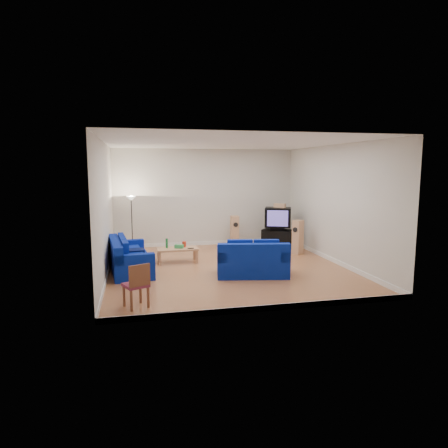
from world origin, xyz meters
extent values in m
cube|color=brown|center=(0.00, 0.00, 0.00)|extent=(6.00, 6.50, 0.01)
cube|color=white|center=(0.00, 0.00, 3.20)|extent=(6.00, 6.50, 0.01)
cube|color=silver|center=(0.00, 3.25, 1.60)|extent=(6.00, 0.01, 3.20)
cube|color=silver|center=(0.00, -3.25, 1.60)|extent=(6.00, 0.01, 3.20)
cube|color=silver|center=(-3.00, 0.00, 1.60)|extent=(0.01, 6.50, 3.20)
cube|color=silver|center=(3.00, 0.00, 1.60)|extent=(0.01, 6.50, 3.20)
cube|color=white|center=(0.00, 3.24, 0.06)|extent=(6.00, 0.02, 0.12)
cube|color=white|center=(0.00, -3.24, 0.06)|extent=(6.00, 0.02, 0.12)
cube|color=white|center=(-2.99, 0.00, 0.06)|extent=(0.02, 6.50, 0.12)
cube|color=white|center=(2.99, 0.00, 0.06)|extent=(0.02, 6.50, 0.12)
cube|color=navy|center=(-2.45, 0.20, 0.20)|extent=(1.14, 2.20, 0.40)
cube|color=navy|center=(-2.80, 0.16, 0.61)|extent=(0.44, 2.12, 0.41)
cube|color=navy|center=(-2.55, 1.14, 0.52)|extent=(0.93, 0.31, 0.23)
cube|color=navy|center=(-2.35, -0.75, 0.52)|extent=(0.93, 0.31, 0.23)
cube|color=#060E37|center=(-2.31, 0.21, 0.50)|extent=(0.42, 0.42, 0.12)
cube|color=navy|center=(0.43, -0.80, 0.21)|extent=(1.84, 1.24, 0.42)
cube|color=navy|center=(0.36, -1.16, 0.63)|extent=(1.70, 0.53, 0.43)
cube|color=navy|center=(-0.29, -0.67, 0.54)|extent=(0.39, 0.97, 0.24)
cube|color=navy|center=(1.15, -0.94, 0.54)|extent=(0.39, 0.97, 0.24)
cube|color=#060E37|center=(0.46, -0.66, 0.52)|extent=(0.46, 0.46, 0.12)
cube|color=tan|center=(-1.20, 0.89, 0.38)|extent=(1.11, 0.57, 0.05)
cube|color=tan|center=(-1.70, 0.66, 0.18)|extent=(0.06, 0.06, 0.35)
cube|color=tan|center=(-1.71, 1.11, 0.18)|extent=(0.06, 0.06, 0.35)
cube|color=tan|center=(-0.69, 0.67, 0.18)|extent=(0.06, 0.06, 0.35)
cube|color=tan|center=(-0.70, 1.12, 0.18)|extent=(0.06, 0.06, 0.35)
cylinder|color=#197233|center=(-1.48, 0.95, 0.53)|extent=(0.07, 0.07, 0.27)
cube|color=green|center=(-1.15, 0.88, 0.45)|extent=(0.26, 0.21, 0.10)
cylinder|color=red|center=(-1.00, 1.01, 0.48)|extent=(0.14, 0.14, 0.15)
cube|color=black|center=(-0.85, 0.74, 0.41)|extent=(0.17, 0.07, 0.02)
cube|color=black|center=(2.21, 2.23, 0.30)|extent=(1.10, 1.03, 0.59)
cube|color=black|center=(2.19, 2.23, 0.64)|extent=(0.54, 0.51, 0.10)
cube|color=black|center=(2.18, 2.18, 1.01)|extent=(0.98, 0.86, 0.63)
cube|color=#4C3F8B|center=(2.06, 1.90, 1.01)|extent=(0.61, 0.27, 0.50)
cube|color=tan|center=(2.24, 2.19, 1.39)|extent=(0.37, 0.36, 0.13)
cube|color=tan|center=(0.87, 2.70, 0.51)|extent=(0.25, 0.31, 1.03)
cylinder|color=black|center=(0.87, 2.54, 0.76)|extent=(0.15, 0.03, 0.15)
cube|color=tan|center=(2.45, 1.18, 0.52)|extent=(0.39, 0.37, 1.03)
cylinder|color=black|center=(2.32, 1.09, 0.76)|extent=(0.11, 0.14, 0.15)
cylinder|color=black|center=(-2.41, 2.55, 0.01)|extent=(0.22, 0.22, 0.03)
cylinder|color=black|center=(-2.41, 2.55, 0.83)|extent=(0.03, 0.03, 1.62)
cone|color=white|center=(-2.41, 2.55, 1.67)|extent=(0.30, 0.30, 0.13)
cube|color=brown|center=(-2.41, -2.72, 0.20)|extent=(0.05, 0.05, 0.41)
cube|color=brown|center=(-2.55, -2.42, 0.20)|extent=(0.05, 0.05, 0.41)
cube|color=brown|center=(-2.11, -2.59, 0.20)|extent=(0.05, 0.05, 0.41)
cube|color=brown|center=(-2.25, -2.28, 0.20)|extent=(0.05, 0.05, 0.41)
cube|color=maroon|center=(-2.33, -2.50, 0.42)|extent=(0.54, 0.54, 0.06)
cube|color=brown|center=(-2.26, -2.67, 0.65)|extent=(0.39, 0.20, 0.41)
camera|label=1|loc=(-2.30, -9.85, 2.58)|focal=32.00mm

